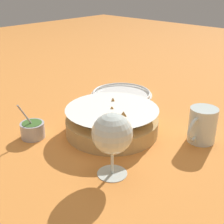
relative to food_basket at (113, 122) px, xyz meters
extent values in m
plane|color=orange|center=(-0.03, -0.03, -0.04)|extent=(4.00, 4.00, 0.00)
cylinder|color=tan|center=(0.00, 0.00, -0.01)|extent=(0.27, 0.27, 0.05)
cone|color=white|center=(0.00, 0.00, 0.00)|extent=(0.27, 0.27, 0.07)
cylinder|color=#3D842D|center=(0.00, 0.00, -0.01)|extent=(0.20, 0.20, 0.01)
pyramid|color=#B77A38|center=(0.06, -0.01, 0.02)|extent=(0.08, 0.08, 0.05)
pyramid|color=#B77A38|center=(0.02, 0.06, 0.02)|extent=(0.10, 0.09, 0.06)
pyramid|color=#B77A38|center=(-0.05, 0.04, 0.02)|extent=(0.09, 0.09, 0.05)
pyramid|color=#B77A38|center=(-0.04, -0.04, 0.02)|extent=(0.06, 0.07, 0.06)
pyramid|color=#B77A38|center=(0.00, 0.00, 0.02)|extent=(0.07, 0.09, 0.05)
cylinder|color=#B7B7BC|center=(0.17, -0.14, -0.01)|extent=(0.07, 0.07, 0.04)
cylinder|color=#42702D|center=(0.17, -0.14, -0.01)|extent=(0.06, 0.06, 0.03)
cylinder|color=#B7B7BC|center=(0.19, -0.14, 0.03)|extent=(0.05, 0.01, 0.10)
cylinder|color=silver|center=(0.15, 0.14, -0.03)|extent=(0.07, 0.07, 0.00)
cylinder|color=silver|center=(0.15, 0.14, 0.00)|extent=(0.01, 0.01, 0.06)
sphere|color=silver|center=(0.15, 0.14, 0.07)|extent=(0.09, 0.09, 0.09)
sphere|color=#E5B77F|center=(0.15, 0.14, 0.06)|extent=(0.06, 0.06, 0.06)
cylinder|color=silver|center=(-0.13, 0.21, 0.01)|extent=(0.08, 0.08, 0.10)
cylinder|color=#935119|center=(-0.13, 0.21, 0.00)|extent=(0.06, 0.06, 0.07)
torus|color=silver|center=(-0.09, 0.21, 0.02)|extent=(0.07, 0.01, 0.07)
cylinder|color=white|center=(-0.24, -0.18, -0.03)|extent=(0.23, 0.23, 0.01)
torus|color=white|center=(-0.24, -0.18, -0.02)|extent=(0.22, 0.22, 0.01)
camera|label=1|loc=(0.59, 0.55, 0.39)|focal=50.00mm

